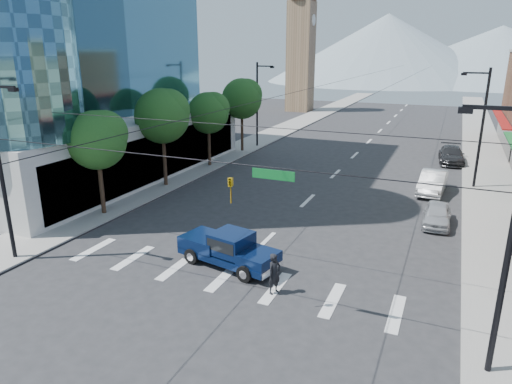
% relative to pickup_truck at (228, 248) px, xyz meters
% --- Properties ---
extents(ground, '(160.00, 160.00, 0.00)m').
position_rel_pickup_truck_xyz_m(ground, '(0.56, -2.71, -0.92)').
color(ground, '#28282B').
rests_on(ground, ground).
extents(sidewalk_left, '(4.00, 120.00, 0.15)m').
position_rel_pickup_truck_xyz_m(sidewalk_left, '(-11.44, 37.29, -0.85)').
color(sidewalk_left, gray).
rests_on(sidewalk_left, ground).
extents(sidewalk_right, '(4.00, 120.00, 0.15)m').
position_rel_pickup_truck_xyz_m(sidewalk_right, '(12.56, 37.29, -0.85)').
color(sidewalk_right, gray).
rests_on(sidewalk_right, ground).
extents(clock_tower, '(4.80, 4.80, 20.40)m').
position_rel_pickup_truck_xyz_m(clock_tower, '(-15.94, 59.29, 9.72)').
color(clock_tower, '#8C6B4C').
rests_on(clock_tower, ground).
extents(mountain_left, '(80.00, 80.00, 22.00)m').
position_rel_pickup_truck_xyz_m(mountain_left, '(-14.44, 147.29, 10.08)').
color(mountain_left, gray).
rests_on(mountain_left, ground).
extents(mountain_right, '(90.00, 90.00, 18.00)m').
position_rel_pickup_truck_xyz_m(mountain_right, '(20.56, 157.29, 8.08)').
color(mountain_right, gray).
rests_on(mountain_right, ground).
extents(tree_near, '(3.65, 3.64, 6.71)m').
position_rel_pickup_truck_xyz_m(tree_near, '(-10.51, 3.39, 4.07)').
color(tree_near, black).
rests_on(tree_near, ground).
extents(tree_midnear, '(4.09, 4.09, 7.52)m').
position_rel_pickup_truck_xyz_m(tree_midnear, '(-10.51, 10.39, 4.67)').
color(tree_midnear, black).
rests_on(tree_midnear, ground).
extents(tree_midfar, '(3.65, 3.64, 6.71)m').
position_rel_pickup_truck_xyz_m(tree_midfar, '(-10.51, 17.39, 4.07)').
color(tree_midfar, black).
rests_on(tree_midfar, ground).
extents(tree_far, '(4.09, 4.09, 7.52)m').
position_rel_pickup_truck_xyz_m(tree_far, '(-10.51, 24.39, 4.67)').
color(tree_far, black).
rests_on(tree_far, ground).
extents(signal_rig, '(21.80, 0.20, 9.00)m').
position_rel_pickup_truck_xyz_m(signal_rig, '(0.75, -3.71, 3.72)').
color(signal_rig, black).
rests_on(signal_rig, ground).
extents(lamp_pole_nw, '(2.00, 0.25, 9.00)m').
position_rel_pickup_truck_xyz_m(lamp_pole_nw, '(-10.11, 27.29, 4.02)').
color(lamp_pole_nw, black).
rests_on(lamp_pole_nw, ground).
extents(lamp_pole_ne, '(2.00, 0.25, 9.00)m').
position_rel_pickup_truck_xyz_m(lamp_pole_ne, '(11.22, 19.29, 4.02)').
color(lamp_pole_ne, black).
rests_on(lamp_pole_ne, ground).
extents(pickup_truck, '(5.49, 2.86, 1.77)m').
position_rel_pickup_truck_xyz_m(pickup_truck, '(0.00, 0.00, 0.00)').
color(pickup_truck, '#08183D').
rests_on(pickup_truck, ground).
extents(pedestrian, '(0.68, 0.80, 1.86)m').
position_rel_pickup_truck_xyz_m(pedestrian, '(3.06, -1.63, 0.01)').
color(pedestrian, black).
rests_on(pedestrian, ground).
extents(parked_car_near, '(1.59, 3.92, 1.33)m').
position_rel_pickup_truck_xyz_m(parked_car_near, '(9.12, 9.94, -0.26)').
color(parked_car_near, '#BCBDC1').
rests_on(parked_car_near, ground).
extents(parked_car_mid, '(2.03, 5.02, 1.62)m').
position_rel_pickup_truck_xyz_m(parked_car_mid, '(8.47, 16.78, -0.11)').
color(parked_car_mid, silver).
rests_on(parked_car_mid, ground).
extents(parked_car_far, '(2.54, 5.44, 1.54)m').
position_rel_pickup_truck_xyz_m(parked_car_far, '(9.55, 27.58, -0.15)').
color(parked_car_far, '#2B2B2D').
rests_on(parked_car_far, ground).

